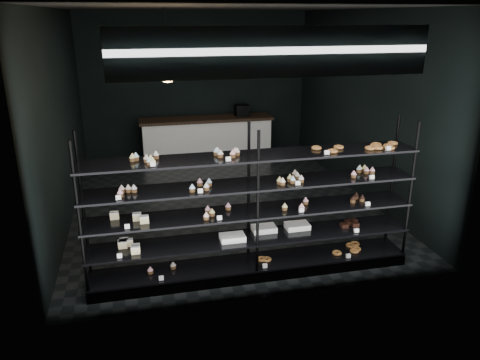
{
  "coord_description": "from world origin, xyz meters",
  "views": [
    {
      "loc": [
        -1.42,
        -7.49,
        3.09
      ],
      "look_at": [
        -0.13,
        -1.9,
        1.07
      ],
      "focal_mm": 35.0,
      "sensor_mm": 36.0,
      "label": 1
    }
  ],
  "objects": [
    {
      "name": "room",
      "position": [
        0.0,
        0.0,
        1.6
      ],
      "size": [
        5.01,
        6.01,
        3.2
      ],
      "color": "black",
      "rests_on": "ground"
    },
    {
      "name": "display_shelf",
      "position": [
        -0.12,
        -2.45,
        0.63
      ],
      "size": [
        4.0,
        0.5,
        1.91
      ],
      "color": "black",
      "rests_on": "room"
    },
    {
      "name": "pendant_lamp",
      "position": [
        -0.97,
        -1.5,
        2.45
      ],
      "size": [
        0.31,
        0.31,
        0.88
      ],
      "color": "black",
      "rests_on": "room"
    },
    {
      "name": "service_counter",
      "position": [
        0.14,
        2.5,
        0.5
      ],
      "size": [
        2.9,
        0.65,
        1.23
      ],
      "color": "white",
      "rests_on": "room"
    },
    {
      "name": "signage",
      "position": [
        0.0,
        -2.93,
        2.75
      ],
      "size": [
        3.3,
        0.05,
        0.5
      ],
      "color": "#0C133F",
      "rests_on": "room"
    }
  ]
}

